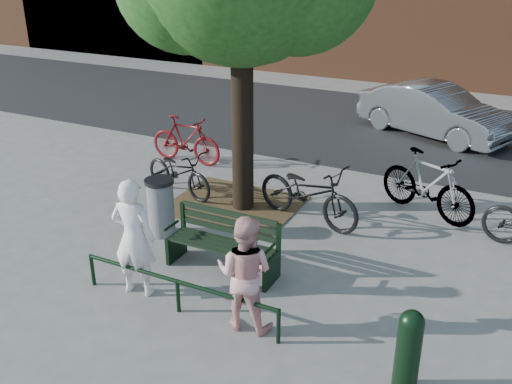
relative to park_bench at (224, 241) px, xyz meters
The scene contains 14 objects.
ground 0.49m from the park_bench, 90.00° to the right, with size 90.00×90.00×0.00m, color gray.
dirt_pit 2.39m from the park_bench, 115.24° to the left, with size 2.40×2.00×0.02m, color brown.
road 8.43m from the park_bench, 90.00° to the left, with size 40.00×7.00×0.01m, color black.
park_bench is the anchor object (origin of this frame).
guard_railing 1.28m from the park_bench, 90.00° to the right, with size 3.06×0.06×0.51m.
person_left 1.44m from the park_bench, 125.21° to the right, with size 0.64×0.42×1.76m, color white.
person_right 1.51m from the park_bench, 49.92° to the right, with size 0.77×0.60×1.58m, color #DD9B97.
bollard 3.40m from the park_bench, 23.88° to the right, with size 0.28×0.28×1.05m.
litter_bin 1.63m from the park_bench, 161.34° to the left, with size 0.50×0.50×1.02m.
bicycle_a 3.09m from the park_bench, 136.72° to the left, with size 0.63×1.80×0.95m, color black.
bicycle_b 4.87m from the park_bench, 130.12° to the left, with size 0.51×1.81×1.09m, color #600D10.
bicycle_c 2.19m from the park_bench, 76.23° to the left, with size 0.75×2.14×1.13m, color black.
bicycle_d 4.12m from the park_bench, 54.96° to the left, with size 0.57×2.02×1.21m, color gray.
parked_car 8.48m from the park_bench, 79.50° to the left, with size 1.41×4.06×1.34m, color gray.
Camera 1 is at (3.88, -6.56, 4.62)m, focal length 40.00 mm.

